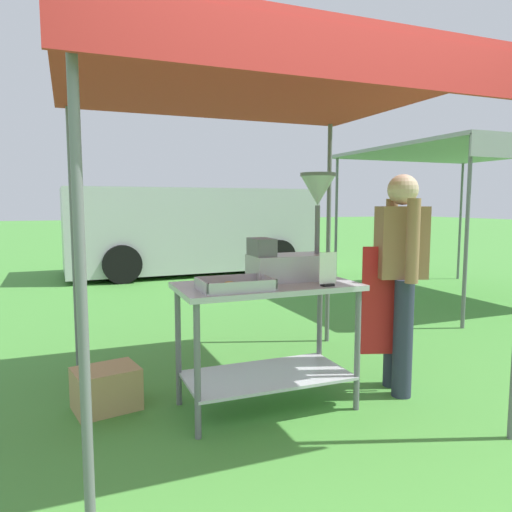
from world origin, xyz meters
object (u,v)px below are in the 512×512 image
(stall_canopy, at_px, (262,92))
(neighbour_tent, at_px, (469,154))
(donut_fryer, at_px, (296,242))
(vendor, at_px, (399,272))
(menu_sign, at_px, (328,272))
(van_silver, at_px, (192,229))
(donut_cart, at_px, (267,319))
(supply_crate, at_px, (106,389))
(donut_tray, at_px, (234,286))

(stall_canopy, bearing_deg, neighbour_tent, 29.42)
(donut_fryer, xyz_separation_m, vendor, (0.76, -0.18, -0.22))
(menu_sign, relative_size, van_silver, 0.04)
(vendor, bearing_deg, menu_sign, -168.33)
(stall_canopy, distance_m, donut_cart, 1.52)
(menu_sign, distance_m, supply_crate, 1.70)
(menu_sign, bearing_deg, donut_fryer, 103.55)
(donut_cart, height_order, donut_fryer, donut_fryer)
(donut_cart, relative_size, vendor, 0.75)
(van_silver, bearing_deg, stall_canopy, -99.81)
(donut_fryer, bearing_deg, menu_sign, -76.45)
(vendor, height_order, van_silver, van_silver)
(stall_canopy, height_order, vendor, stall_canopy)
(stall_canopy, relative_size, vendor, 1.60)
(supply_crate, bearing_deg, donut_cart, -19.84)
(donut_cart, relative_size, neighbour_tent, 0.41)
(van_silver, relative_size, neighbour_tent, 1.67)
(donut_tray, relative_size, supply_crate, 0.95)
(vendor, bearing_deg, neighbour_tent, 38.76)
(donut_fryer, height_order, van_silver, van_silver)
(vendor, relative_size, van_silver, 0.32)
(menu_sign, bearing_deg, donut_cart, 145.59)
(van_silver, bearing_deg, neighbour_tent, -53.92)
(donut_tray, bearing_deg, menu_sign, -8.89)
(neighbour_tent, bearing_deg, donut_fryer, -148.93)
(donut_tray, relative_size, neighbour_tent, 0.15)
(stall_canopy, relative_size, neighbour_tent, 0.87)
(donut_cart, xyz_separation_m, supply_crate, (-1.03, 0.37, -0.48))
(donut_cart, height_order, neighbour_tent, neighbour_tent)
(supply_crate, bearing_deg, neighbour_tent, 21.80)
(donut_tray, bearing_deg, donut_cart, 25.42)
(donut_fryer, relative_size, menu_sign, 3.40)
(donut_cart, height_order, van_silver, van_silver)
(van_silver, bearing_deg, menu_sign, -96.63)
(donut_cart, xyz_separation_m, van_silver, (1.13, 6.66, 0.26))
(donut_cart, xyz_separation_m, menu_sign, (0.33, -0.23, 0.34))
(supply_crate, height_order, van_silver, van_silver)
(supply_crate, height_order, neighbour_tent, neighbour_tent)
(donut_cart, relative_size, donut_tray, 2.68)
(donut_cart, distance_m, donut_fryer, 0.58)
(stall_canopy, xyz_separation_m, donut_tray, (-0.28, -0.23, -1.25))
(stall_canopy, relative_size, donut_fryer, 3.44)
(donut_cart, bearing_deg, van_silver, 80.33)
(donut_cart, bearing_deg, supply_crate, 160.16)
(menu_sign, xyz_separation_m, vendor, (0.68, 0.14, -0.05))
(stall_canopy, relative_size, supply_crate, 5.46)
(donut_cart, height_order, vendor, vendor)
(vendor, bearing_deg, supply_crate, 167.31)
(donut_tray, xyz_separation_m, vendor, (1.30, 0.04, 0.02))
(menu_sign, relative_size, neighbour_tent, 0.07)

